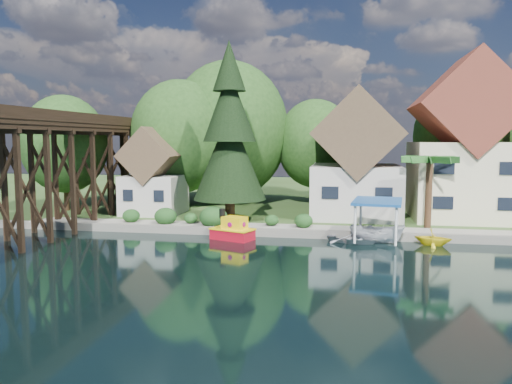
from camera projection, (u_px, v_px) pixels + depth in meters
ground at (240, 262)px, 29.48m from camera, size 140.00×140.00×0.00m
bank at (295, 195)px, 62.76m from camera, size 140.00×52.00×0.50m
seawall at (316, 234)px, 36.60m from camera, size 60.00×0.40×0.62m
promenade at (343, 229)px, 37.50m from camera, size 50.00×2.60×0.06m
trestle_bridge at (42, 165)px, 36.74m from camera, size 4.12×44.18×9.30m
house_left at (356, 164)px, 43.40m from camera, size 7.64×8.64×11.02m
house_center at (464, 149)px, 42.21m from camera, size 8.65×9.18×13.89m
shed at (154, 177)px, 45.18m from camera, size 5.09×5.40×7.85m
bg_trees at (294, 139)px, 49.36m from camera, size 49.90×13.30×10.57m
shrubs at (207, 216)px, 39.21m from camera, size 15.76×2.47×1.70m
conifer at (230, 135)px, 40.70m from camera, size 5.97×5.97×14.70m
palm_tree at (430, 162)px, 37.54m from camera, size 5.37×5.37×5.81m
tugboat at (233, 230)px, 36.10m from camera, size 3.49×2.71×2.24m
boat_white_a at (353, 237)px, 35.12m from camera, size 4.26×3.67×0.74m
boat_canopy at (377, 225)px, 34.89m from camera, size 3.95×5.07×3.03m
boat_yellow at (433, 236)px, 34.09m from camera, size 2.89×2.65×1.28m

